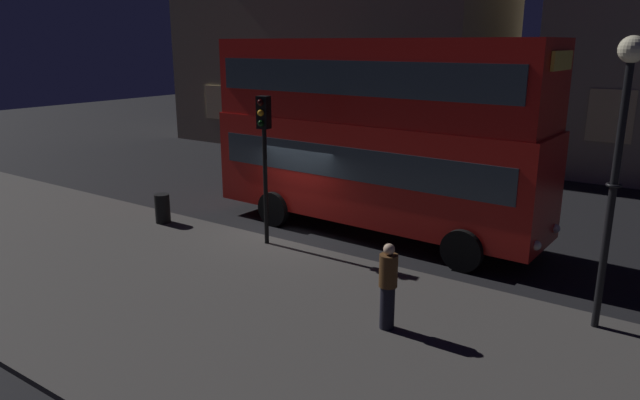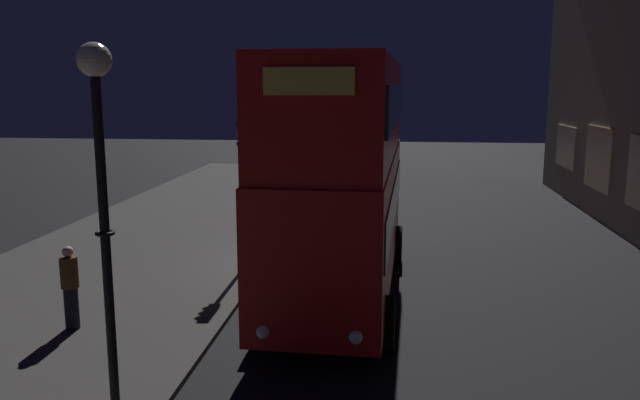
# 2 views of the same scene
# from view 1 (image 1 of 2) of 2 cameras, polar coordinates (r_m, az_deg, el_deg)

# --- Properties ---
(ground_plane) EXTENTS (80.00, 80.00, 0.00)m
(ground_plane) POSITION_cam_1_polar(r_m,az_deg,el_deg) (17.25, -2.68, -3.37)
(ground_plane) COLOR black
(sidewalk_slab) EXTENTS (44.00, 7.94, 0.12)m
(sidewalk_slab) POSITION_cam_1_polar(r_m,az_deg,el_deg) (14.00, -14.76, -8.14)
(sidewalk_slab) COLOR #423F3D
(sidewalk_slab) RESTS_ON ground
(building_with_clock) EXTENTS (17.35, 8.36, 14.66)m
(building_with_clock) POSITION_cam_1_polar(r_m,az_deg,el_deg) (32.72, 1.77, 18.43)
(building_with_clock) COLOR tan
(building_with_clock) RESTS_ON ground
(double_decker_bus) EXTENTS (10.23, 3.03, 5.61)m
(double_decker_bus) POSITION_cam_1_polar(r_m,az_deg,el_deg) (16.75, 5.30, 7.04)
(double_decker_bus) COLOR red
(double_decker_bus) RESTS_ON ground
(traffic_light_near_kerb) EXTENTS (0.36, 0.38, 4.03)m
(traffic_light_near_kerb) POSITION_cam_1_polar(r_m,az_deg,el_deg) (15.46, -5.53, 5.95)
(traffic_light_near_kerb) COLOR black
(traffic_light_near_kerb) RESTS_ON sidewalk_slab
(street_lamp) EXTENTS (0.47, 0.47, 5.50)m
(street_lamp) POSITION_cam_1_polar(r_m,az_deg,el_deg) (11.74, 27.53, 6.37)
(street_lamp) COLOR black
(street_lamp) RESTS_ON sidewalk_slab
(pedestrian) EXTENTS (0.36, 0.36, 1.73)m
(pedestrian) POSITION_cam_1_polar(r_m,az_deg,el_deg) (11.26, 6.69, -8.33)
(pedestrian) COLOR black
(pedestrian) RESTS_ON sidewalk_slab
(litter_bin) EXTENTS (0.46, 0.46, 0.90)m
(litter_bin) POSITION_cam_1_polar(r_m,az_deg,el_deg) (18.46, -15.22, -0.80)
(litter_bin) COLOR black
(litter_bin) RESTS_ON sidewalk_slab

